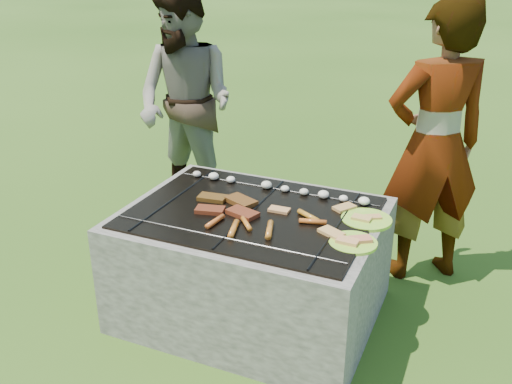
% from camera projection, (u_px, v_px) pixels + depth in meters
% --- Properties ---
extents(lawn, '(60.00, 60.00, 0.00)m').
position_uv_depth(lawn, '(252.00, 311.00, 3.17)').
color(lawn, '#294C13').
rests_on(lawn, ground).
extents(fire_pit, '(1.30, 1.00, 0.62)m').
position_uv_depth(fire_pit, '(252.00, 267.00, 3.05)').
color(fire_pit, '#A29B8F').
rests_on(fire_pit, ground).
extents(mushrooms, '(1.05, 0.06, 0.04)m').
position_uv_depth(mushrooms, '(281.00, 188.00, 3.16)').
color(mushrooms, beige).
rests_on(mushrooms, fire_pit).
extents(pork_slabs, '(0.40, 0.30, 0.02)m').
position_uv_depth(pork_slabs, '(229.00, 205.00, 2.97)').
color(pork_slabs, brown).
rests_on(pork_slabs, fire_pit).
extents(sausages, '(0.53, 0.41, 0.03)m').
position_uv_depth(sausages, '(263.00, 224.00, 2.76)').
color(sausages, orange).
rests_on(sausages, fire_pit).
extents(bread_on_grate, '(0.44, 0.43, 0.02)m').
position_uv_depth(bread_on_grate, '(322.00, 217.00, 2.84)').
color(bread_on_grate, '#CEBE69').
rests_on(bread_on_grate, fire_pit).
extents(plate_far, '(0.33, 0.33, 0.03)m').
position_uv_depth(plate_far, '(366.00, 220.00, 2.84)').
color(plate_far, '#E5F33A').
rests_on(plate_far, fire_pit).
extents(plate_near, '(0.24, 0.24, 0.03)m').
position_uv_depth(plate_near, '(353.00, 242.00, 2.62)').
color(plate_near, '#CCFF3C').
rests_on(plate_near, fire_pit).
extents(cook, '(0.72, 0.67, 1.65)m').
position_uv_depth(cook, '(435.00, 145.00, 3.23)').
color(cook, '#A29787').
rests_on(cook, ground).
extents(bystander, '(0.90, 0.76, 1.64)m').
position_uv_depth(bystander, '(186.00, 104.00, 4.10)').
color(bystander, gray).
rests_on(bystander, ground).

